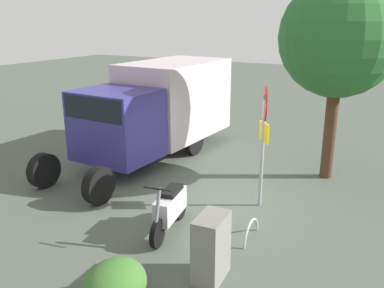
{
  "coord_description": "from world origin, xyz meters",
  "views": [
    {
      "loc": [
        8.27,
        3.92,
        4.21
      ],
      "look_at": [
        -0.38,
        -0.91,
        1.18
      ],
      "focal_mm": 38.79,
      "sensor_mm": 36.0,
      "label": 1
    }
  ],
  "objects_px": {
    "utility_cabinet": "(211,248)",
    "bike_rack_hoop": "(251,239)",
    "motorcycle": "(170,208)",
    "street_tree": "(339,38)",
    "box_truck_near": "(158,106)",
    "stop_sign": "(264,129)"
  },
  "relations": [
    {
      "from": "utility_cabinet",
      "to": "bike_rack_hoop",
      "type": "bearing_deg",
      "value": 175.59
    },
    {
      "from": "motorcycle",
      "to": "street_tree",
      "type": "xyz_separation_m",
      "value": [
        -4.67,
        2.13,
        3.19
      ]
    },
    {
      "from": "motorcycle",
      "to": "bike_rack_hoop",
      "type": "relative_size",
      "value": 2.12
    },
    {
      "from": "box_truck_near",
      "to": "stop_sign",
      "type": "height_order",
      "value": "box_truck_near"
    },
    {
      "from": "utility_cabinet",
      "to": "bike_rack_hoop",
      "type": "distance_m",
      "value": 1.64
    },
    {
      "from": "street_tree",
      "to": "stop_sign",
      "type": "bearing_deg",
      "value": -19.74
    },
    {
      "from": "box_truck_near",
      "to": "street_tree",
      "type": "height_order",
      "value": "street_tree"
    },
    {
      "from": "box_truck_near",
      "to": "utility_cabinet",
      "type": "xyz_separation_m",
      "value": [
        5.12,
        4.43,
        -1.01
      ]
    },
    {
      "from": "motorcycle",
      "to": "street_tree",
      "type": "bearing_deg",
      "value": 144.91
    },
    {
      "from": "motorcycle",
      "to": "bike_rack_hoop",
      "type": "bearing_deg",
      "value": 96.58
    },
    {
      "from": "box_truck_near",
      "to": "street_tree",
      "type": "bearing_deg",
      "value": 98.72
    },
    {
      "from": "motorcycle",
      "to": "utility_cabinet",
      "type": "xyz_separation_m",
      "value": [
        1.05,
        1.46,
        0.05
      ]
    },
    {
      "from": "box_truck_near",
      "to": "bike_rack_hoop",
      "type": "height_order",
      "value": "box_truck_near"
    },
    {
      "from": "street_tree",
      "to": "bike_rack_hoop",
      "type": "xyz_separation_m",
      "value": [
        4.18,
        -0.56,
        -3.71
      ]
    },
    {
      "from": "box_truck_near",
      "to": "utility_cabinet",
      "type": "bearing_deg",
      "value": 42.93
    },
    {
      "from": "stop_sign",
      "to": "bike_rack_hoop",
      "type": "height_order",
      "value": "stop_sign"
    },
    {
      "from": "box_truck_near",
      "to": "stop_sign",
      "type": "relative_size",
      "value": 2.54
    },
    {
      "from": "stop_sign",
      "to": "street_tree",
      "type": "relative_size",
      "value": 0.53
    },
    {
      "from": "motorcycle",
      "to": "stop_sign",
      "type": "xyz_separation_m",
      "value": [
        -2.04,
        1.19,
        1.33
      ]
    },
    {
      "from": "stop_sign",
      "to": "bike_rack_hoop",
      "type": "relative_size",
      "value": 3.29
    },
    {
      "from": "street_tree",
      "to": "bike_rack_hoop",
      "type": "distance_m",
      "value": 5.62
    },
    {
      "from": "motorcycle",
      "to": "bike_rack_hoop",
      "type": "xyz_separation_m",
      "value": [
        -0.49,
        1.58,
        -0.52
      ]
    }
  ]
}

